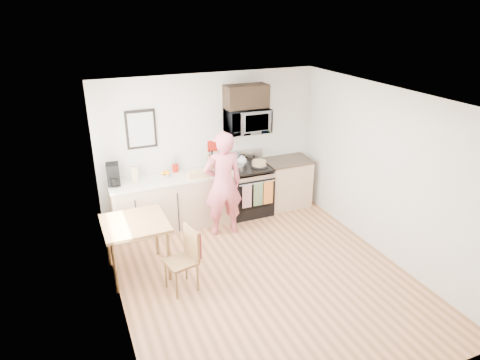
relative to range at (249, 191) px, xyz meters
name	(u,v)px	position (x,y,z in m)	size (l,w,h in m)	color
floor	(264,276)	(-0.63, -1.98, -0.44)	(4.60, 4.60, 0.00)	brown
back_wall	(210,146)	(-0.63, 0.32, 0.86)	(4.00, 0.04, 2.60)	white
front_wall	(381,295)	(-0.63, -4.28, 0.86)	(4.00, 0.04, 2.60)	white
left_wall	(113,223)	(-2.63, -1.98, 0.86)	(0.04, 4.60, 2.60)	white
right_wall	(385,174)	(1.37, -1.98, 0.86)	(0.04, 4.60, 2.60)	white
ceiling	(269,99)	(-0.63, -1.98, 2.16)	(4.00, 4.60, 0.04)	silver
window	(106,179)	(-2.59, -1.18, 1.11)	(0.06, 1.40, 1.50)	silver
cabinet_left	(174,203)	(-1.43, 0.02, 0.01)	(2.10, 0.60, 0.90)	tan
countertop_left	(172,178)	(-1.43, 0.02, 0.48)	(2.14, 0.64, 0.04)	white
cabinet_right	(286,183)	(0.80, 0.02, 0.01)	(0.84, 0.60, 0.90)	tan
countertop_right	(287,161)	(0.80, 0.02, 0.48)	(0.88, 0.64, 0.04)	black
range	(249,191)	(0.00, 0.00, 0.00)	(0.76, 0.70, 1.16)	black
microwave	(247,121)	(0.00, 0.10, 1.32)	(0.76, 0.51, 0.42)	#ADADB2
upper_cabinet	(246,96)	(0.00, 0.15, 1.74)	(0.76, 0.35, 0.40)	black
wall_art	(141,129)	(-1.83, 0.30, 1.31)	(0.50, 0.04, 0.65)	black
wall_trivet	(213,146)	(-0.58, 0.31, 0.86)	(0.20, 0.02, 0.20)	#AF1A0F
person	(223,184)	(-0.71, -0.53, 0.47)	(0.66, 0.43, 1.81)	#BC334A
dining_table	(135,228)	(-2.28, -1.16, 0.30)	(0.89, 0.89, 0.83)	brown
chair	(189,250)	(-1.68, -1.77, 0.15)	(0.49, 0.46, 0.90)	brown
knife_block	(211,163)	(-0.68, 0.12, 0.62)	(0.11, 0.15, 0.24)	brown
utensil_crock	(175,165)	(-1.31, 0.24, 0.63)	(0.11, 0.11, 0.33)	#AF1A0F
fruit_bowl	(165,174)	(-1.53, 0.11, 0.54)	(0.26, 0.26, 0.10)	white
milk_carton	(134,174)	(-2.05, 0.07, 0.63)	(0.10, 0.10, 0.26)	tan
coffee_maker	(113,175)	(-2.38, 0.06, 0.67)	(0.22, 0.31, 0.36)	black
bread_bag	(197,175)	(-1.05, -0.19, 0.56)	(0.32, 0.15, 0.12)	tan
cake	(259,164)	(0.17, -0.05, 0.54)	(0.32, 0.32, 0.10)	black
kettle	(242,160)	(-0.09, 0.12, 0.58)	(0.17, 0.17, 0.22)	white
pot	(239,168)	(-0.25, -0.11, 0.54)	(0.19, 0.33, 0.10)	#ADADB2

